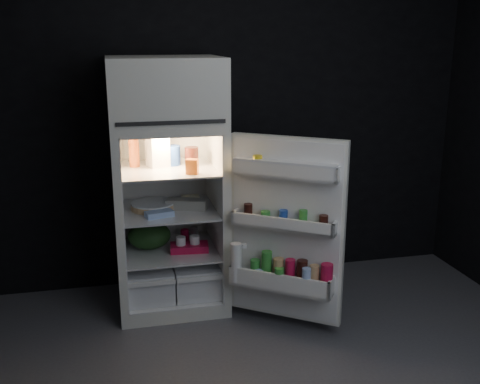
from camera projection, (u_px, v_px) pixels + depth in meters
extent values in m
cube|color=black|center=(215.00, 112.00, 4.29)|extent=(4.00, 0.00, 2.70)
cube|color=white|center=(172.00, 295.00, 4.18)|extent=(0.76, 0.70, 0.10)
cube|color=white|center=(118.00, 215.00, 3.92)|extent=(0.05, 0.70, 1.20)
cube|color=white|center=(218.00, 209.00, 4.08)|extent=(0.05, 0.70, 1.20)
cube|color=white|center=(165.00, 199.00, 4.31)|extent=(0.66, 0.05, 1.20)
cube|color=white|center=(166.00, 124.00, 3.83)|extent=(0.76, 0.70, 0.06)
cube|color=white|center=(165.00, 89.00, 3.77)|extent=(0.76, 0.70, 0.42)
cube|color=black|center=(172.00, 123.00, 3.48)|extent=(0.68, 0.01, 0.02)
cube|color=white|center=(123.00, 216.00, 3.91)|extent=(0.01, 0.65, 1.20)
cube|color=white|center=(215.00, 210.00, 4.05)|extent=(0.01, 0.65, 1.20)
cube|color=white|center=(167.00, 130.00, 3.82)|extent=(0.66, 0.65, 0.01)
cube|color=white|center=(172.00, 290.00, 4.14)|extent=(0.66, 0.65, 0.01)
cube|color=white|center=(168.00, 169.00, 3.89)|extent=(0.65, 0.63, 0.01)
cube|color=white|center=(169.00, 210.00, 3.97)|extent=(0.65, 0.63, 0.01)
cube|color=white|center=(171.00, 250.00, 4.05)|extent=(0.65, 0.63, 0.01)
cube|color=white|center=(149.00, 276.00, 4.09)|extent=(0.32, 0.59, 0.22)
cube|color=white|center=(194.00, 272.00, 4.16)|extent=(0.32, 0.59, 0.22)
cube|color=white|center=(152.00, 283.00, 3.76)|extent=(0.32, 0.02, 0.03)
cube|color=white|center=(200.00, 279.00, 3.83)|extent=(0.32, 0.02, 0.03)
cube|color=#FFE5B2|center=(167.00, 134.00, 3.78)|extent=(0.14, 0.14, 0.02)
cube|color=white|center=(287.00, 229.00, 3.64)|extent=(0.64, 0.49, 1.22)
cube|color=white|center=(285.00, 231.00, 3.61)|extent=(0.59, 0.43, 1.18)
cube|color=white|center=(284.00, 177.00, 3.48)|extent=(0.60, 0.47, 0.02)
cube|color=white|center=(283.00, 172.00, 3.43)|extent=(0.56, 0.42, 0.10)
cube|color=white|center=(337.00, 176.00, 3.34)|extent=(0.07, 0.08, 0.10)
cube|color=white|center=(236.00, 166.00, 3.59)|extent=(0.07, 0.08, 0.10)
cube|color=white|center=(283.00, 228.00, 3.56)|extent=(0.61, 0.48, 0.02)
cube|color=white|center=(281.00, 225.00, 3.52)|extent=(0.56, 0.42, 0.09)
cube|color=white|center=(334.00, 230.00, 3.43)|extent=(0.07, 0.09, 0.09)
cube|color=white|center=(235.00, 217.00, 3.67)|extent=(0.07, 0.09, 0.09)
cube|color=white|center=(281.00, 288.00, 3.65)|extent=(0.63, 0.51, 0.02)
cube|color=white|center=(278.00, 284.00, 3.58)|extent=(0.56, 0.42, 0.13)
cube|color=white|center=(331.00, 289.00, 3.51)|extent=(0.10, 0.13, 0.13)
cube|color=white|center=(234.00, 272.00, 3.76)|extent=(0.10, 0.13, 0.13)
cube|color=white|center=(285.00, 162.00, 3.45)|extent=(0.59, 0.46, 0.02)
cylinder|color=silver|center=(291.00, 169.00, 3.45)|extent=(0.08, 0.08, 0.08)
cylinder|color=yellow|center=(257.00, 164.00, 3.53)|extent=(0.08, 0.08, 0.11)
cylinder|color=black|center=(323.00, 224.00, 3.45)|extent=(0.08, 0.08, 0.11)
cylinder|color=#338C33|center=(303.00, 220.00, 3.49)|extent=(0.07, 0.07, 0.12)
cylinder|color=navy|center=(283.00, 218.00, 3.54)|extent=(0.08, 0.08, 0.11)
cylinder|color=#338C33|center=(265.00, 218.00, 3.59)|extent=(0.08, 0.08, 0.09)
cylinder|color=black|center=(248.00, 213.00, 3.63)|extent=(0.08, 0.08, 0.12)
cylinder|color=#BF103B|center=(327.00, 279.00, 3.51)|extent=(0.11, 0.11, 0.20)
cylinder|color=tan|center=(314.00, 279.00, 3.54)|extent=(0.08, 0.08, 0.18)
cylinder|color=black|center=(302.00, 275.00, 3.57)|extent=(0.09, 0.09, 0.20)
cylinder|color=#BF103B|center=(290.00, 274.00, 3.60)|extent=(0.09, 0.09, 0.20)
cylinder|color=tan|center=(278.00, 272.00, 3.63)|extent=(0.09, 0.09, 0.19)
cylinder|color=#338C33|center=(267.00, 268.00, 3.66)|extent=(0.09, 0.09, 0.23)
cylinder|color=#338C33|center=(255.00, 271.00, 3.69)|extent=(0.09, 0.09, 0.16)
cylinder|color=#95B4E6|center=(306.00, 281.00, 3.52)|extent=(0.08, 0.08, 0.17)
cylinder|color=#338C33|center=(279.00, 278.00, 3.59)|extent=(0.08, 0.08, 0.14)
cylinder|color=#95B4E6|center=(259.00, 278.00, 3.65)|extent=(0.08, 0.08, 0.10)
cylinder|color=white|center=(236.00, 262.00, 3.69)|extent=(0.10, 0.10, 0.27)
cylinder|color=white|center=(244.00, 246.00, 3.68)|extent=(0.05, 0.05, 0.02)
cube|color=white|center=(158.00, 149.00, 3.92)|extent=(0.17, 0.17, 0.24)
cylinder|color=navy|center=(173.00, 155.00, 3.97)|extent=(0.12, 0.12, 0.14)
cylinder|color=black|center=(192.00, 156.00, 3.96)|extent=(0.10, 0.10, 0.13)
cylinder|color=#C95520|center=(134.00, 151.00, 3.91)|extent=(0.09, 0.09, 0.22)
cube|color=orange|center=(192.00, 167.00, 3.71)|extent=(0.10, 0.08, 0.10)
cube|color=gray|center=(187.00, 204.00, 3.97)|extent=(0.31, 0.20, 0.07)
cylinder|color=tan|center=(153.00, 206.00, 3.98)|extent=(0.38, 0.38, 0.04)
cube|color=#95B4E6|center=(159.00, 214.00, 3.80)|extent=(0.20, 0.14, 0.04)
cube|color=#EAE8BF|center=(190.00, 199.00, 4.12)|extent=(0.14, 0.12, 0.05)
ellipsoid|color=#193815|center=(149.00, 235.00, 4.04)|extent=(0.36, 0.33, 0.20)
cube|color=#BF103B|center=(189.00, 247.00, 4.01)|extent=(0.28, 0.17, 0.05)
cylinder|color=#BF103B|center=(185.00, 235.00, 4.20)|extent=(0.07, 0.07, 0.09)
cylinder|color=#B6B7BB|center=(194.00, 233.00, 4.25)|extent=(0.08, 0.08, 0.09)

